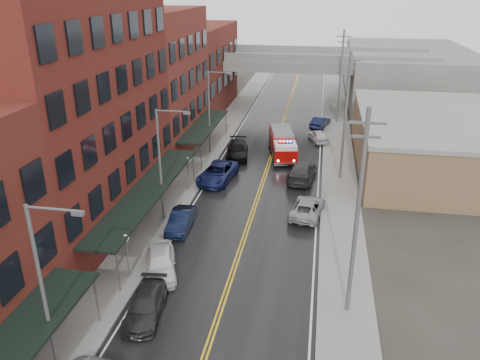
{
  "coord_description": "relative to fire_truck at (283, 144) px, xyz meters",
  "views": [
    {
      "loc": [
        4.92,
        -7.54,
        17.44
      ],
      "look_at": [
        -0.99,
        26.06,
        3.0
      ],
      "focal_mm": 35.0,
      "sensor_mm": 36.0,
      "label": 1
    }
  ],
  "objects": [
    {
      "name": "road",
      "position": [
        -1.15,
        -10.3,
        -1.46
      ],
      "size": [
        11.0,
        160.0,
        0.02
      ],
      "primitive_type": "cube",
      "color": "black",
      "rests_on": "ground"
    },
    {
      "name": "sidewalk_left",
      "position": [
        -8.45,
        -10.3,
        -1.4
      ],
      "size": [
        3.0,
        160.0,
        0.15
      ],
      "primitive_type": "cube",
      "color": "slate",
      "rests_on": "ground"
    },
    {
      "name": "sidewalk_right",
      "position": [
        6.15,
        -10.3,
        -1.4
      ],
      "size": [
        3.0,
        160.0,
        0.15
      ],
      "primitive_type": "cube",
      "color": "slate",
      "rests_on": "ground"
    },
    {
      "name": "curb_left",
      "position": [
        -6.8,
        -10.3,
        -1.4
      ],
      "size": [
        0.3,
        160.0,
        0.15
      ],
      "primitive_type": "cube",
      "color": "gray",
      "rests_on": "ground"
    },
    {
      "name": "curb_right",
      "position": [
        4.5,
        -10.3,
        -1.4
      ],
      "size": [
        0.3,
        160.0,
        0.15
      ],
      "primitive_type": "cube",
      "color": "gray",
      "rests_on": "ground"
    },
    {
      "name": "brick_building_b",
      "position": [
        -14.45,
        -17.3,
        7.53
      ],
      "size": [
        9.0,
        20.0,
        18.0
      ],
      "primitive_type": "cube",
      "color": "#5E2019",
      "rests_on": "ground"
    },
    {
      "name": "brick_building_c",
      "position": [
        -14.45,
        0.2,
        6.03
      ],
      "size": [
        9.0,
        15.0,
        15.0
      ],
      "primitive_type": "cube",
      "color": "maroon",
      "rests_on": "ground"
    },
    {
      "name": "brick_building_far",
      "position": [
        -14.45,
        17.7,
        4.53
      ],
      "size": [
        9.0,
        20.0,
        12.0
      ],
      "primitive_type": "cube",
      "color": "maroon",
      "rests_on": "ground"
    },
    {
      "name": "tan_building",
      "position": [
        14.85,
        -0.3,
        1.03
      ],
      "size": [
        14.0,
        22.0,
        5.0
      ],
      "primitive_type": "cube",
      "color": "olive",
      "rests_on": "ground"
    },
    {
      "name": "right_far_block",
      "position": [
        16.85,
        29.7,
        2.53
      ],
      "size": [
        18.0,
        30.0,
        8.0
      ],
      "primitive_type": "cube",
      "color": "slate",
      "rests_on": "ground"
    },
    {
      "name": "awning_1",
      "position": [
        -8.64,
        -17.3,
        1.52
      ],
      "size": [
        2.6,
        18.0,
        3.09
      ],
      "color": "black",
      "rests_on": "ground"
    },
    {
      "name": "awning_2",
      "position": [
        -8.64,
        0.2,
        1.52
      ],
      "size": [
        2.6,
        13.0,
        3.09
      ],
      "color": "black",
      "rests_on": "ground"
    },
    {
      "name": "globe_lamp_1",
      "position": [
        -7.55,
        -24.3,
        0.84
      ],
      "size": [
        0.44,
        0.44,
        3.12
      ],
      "color": "#59595B",
      "rests_on": "ground"
    },
    {
      "name": "globe_lamp_2",
      "position": [
        -7.55,
        -10.3,
        0.84
      ],
      "size": [
        0.44,
        0.44,
        3.12
      ],
      "color": "#59595B",
      "rests_on": "ground"
    },
    {
      "name": "street_lamp_0",
      "position": [
        -7.7,
        -32.3,
        3.72
      ],
      "size": [
        2.64,
        0.22,
        9.0
      ],
      "color": "#59595B",
      "rests_on": "ground"
    },
    {
      "name": "street_lamp_1",
      "position": [
        -7.7,
        -16.3,
        3.72
      ],
      "size": [
        2.64,
        0.22,
        9.0
      ],
      "color": "#59595B",
      "rests_on": "ground"
    },
    {
      "name": "street_lamp_2",
      "position": [
        -7.7,
        -0.3,
        3.72
      ],
      "size": [
        2.64,
        0.22,
        9.0
      ],
      "color": "#59595B",
      "rests_on": "ground"
    },
    {
      "name": "utility_pole_0",
      "position": [
        6.05,
        -25.3,
        4.84
      ],
      "size": [
        1.8,
        0.24,
        12.0
      ],
      "color": "#59595B",
      "rests_on": "ground"
    },
    {
      "name": "utility_pole_1",
      "position": [
        6.05,
        -5.3,
        4.84
      ],
      "size": [
        1.8,
        0.24,
        12.0
      ],
      "color": "#59595B",
      "rests_on": "ground"
    },
    {
      "name": "utility_pole_2",
      "position": [
        6.05,
        14.7,
        4.84
      ],
      "size": [
        1.8,
        0.24,
        12.0
      ],
      "color": "#59595B",
      "rests_on": "ground"
    },
    {
      "name": "overpass",
      "position": [
        -1.15,
        21.7,
        4.52
      ],
      "size": [
        40.0,
        10.0,
        7.5
      ],
      "color": "slate",
      "rests_on": "ground"
    },
    {
      "name": "fire_truck",
      "position": [
        0.0,
        0.0,
        0.0
      ],
      "size": [
        4.08,
        7.75,
        2.71
      ],
      "rotation": [
        0.0,
        0.0,
        0.19
      ],
      "color": "#9C0907",
      "rests_on": "ground"
    },
    {
      "name": "parked_car_left_3",
      "position": [
        -5.19,
        -27.61,
        -0.8
      ],
      "size": [
        2.36,
        4.79,
        1.34
      ],
      "primitive_type": "imported",
      "rotation": [
        0.0,
        0.0,
        0.11
      ],
      "color": "#262528",
      "rests_on": "ground"
    },
    {
      "name": "parked_car_left_4",
      "position": [
        -5.72,
        -23.5,
        -0.66
      ],
      "size": [
        3.39,
        5.12,
        1.62
      ],
      "primitive_type": "imported",
      "rotation": [
        0.0,
        0.0,
        0.34
      ],
      "color": "silver",
      "rests_on": "ground"
    },
    {
      "name": "parked_car_left_5",
      "position": [
        -6.15,
        -17.5,
        -0.76
      ],
      "size": [
        1.67,
        4.38,
        1.43
      ],
      "primitive_type": "imported",
      "rotation": [
        0.0,
        0.0,
        0.04
      ],
      "color": "black",
      "rests_on": "ground"
    },
    {
      "name": "parked_car_left_6",
      "position": [
        -5.42,
        -7.84,
        -0.66
      ],
      "size": [
        3.48,
        6.17,
        1.63
      ],
      "primitive_type": "imported",
      "rotation": [
        0.0,
        0.0,
        -0.14
      ],
      "color": "#141D4E",
      "rests_on": "ground"
    },
    {
      "name": "parked_car_left_7",
      "position": [
        -4.75,
        -1.1,
        -0.66
      ],
      "size": [
        3.02,
        5.82,
        1.61
      ],
      "primitive_type": "imported",
      "rotation": [
        0.0,
        0.0,
        0.14
      ],
      "color": "black",
      "rests_on": "ground"
    },
    {
      "name": "parked_car_right_0",
      "position": [
        3.27,
        -13.54,
        -0.78
      ],
      "size": [
        3.05,
        5.28,
        1.38
      ],
      "primitive_type": "imported",
      "rotation": [
        0.0,
        0.0,
        2.98
      ],
      "color": "#92949A",
      "rests_on": "ground"
    },
    {
      "name": "parked_car_right_1",
      "position": [
        2.45,
        -6.1,
        -0.64
      ],
      "size": [
        2.93,
        5.96,
        1.67
      ],
      "primitive_type": "imported",
      "rotation": [
        0.0,
        0.0,
        3.04
      ],
      "color": "#2B2B2E",
      "rests_on": "ground"
    },
    {
      "name": "parked_car_right_2",
      "position": [
        3.75,
        5.9,
        -0.76
      ],
      "size": [
        2.82,
        4.47,
        1.42
      ],
      "primitive_type": "imported",
      "rotation": [
        0.0,
        0.0,
        3.44
      ],
      "color": "silver",
      "rests_on": "ground"
    },
    {
      "name": "parked_car_right_3",
      "position": [
        3.85,
        11.9,
        -0.75
      ],
      "size": [
        2.76,
        4.61,
        1.43
      ],
      "primitive_type": "imported",
      "rotation": [
        0.0,
        0.0,
        2.84
      ],
      "color": "black",
      "rests_on": "ground"
    }
  ]
}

